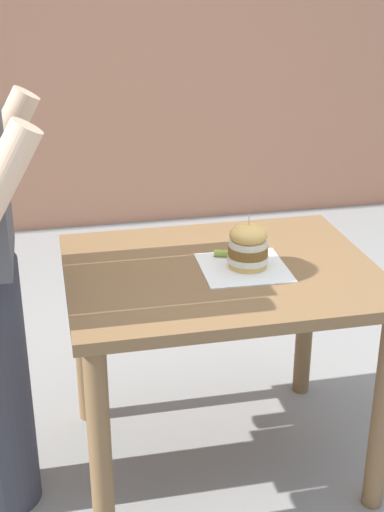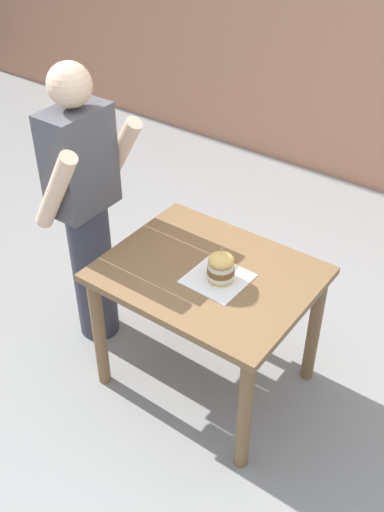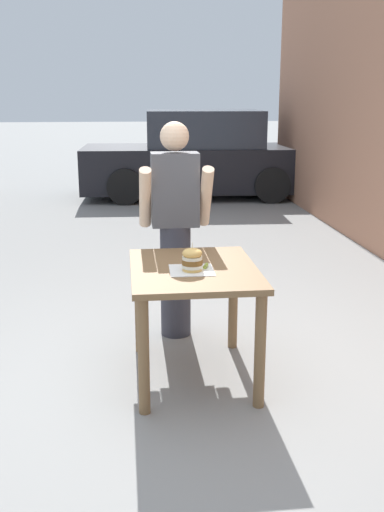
% 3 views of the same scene
% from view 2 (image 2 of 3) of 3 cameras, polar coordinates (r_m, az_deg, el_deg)
% --- Properties ---
extents(ground_plane, '(80.00, 80.00, 0.00)m').
position_cam_2_polar(ground_plane, '(3.51, 1.35, -11.48)').
color(ground_plane, gray).
extents(patio_table, '(0.83, 1.04, 0.78)m').
position_cam_2_polar(patio_table, '(3.06, 1.52, -3.45)').
color(patio_table, brown).
rests_on(patio_table, ground).
extents(serving_paper, '(0.29, 0.29, 0.00)m').
position_cam_2_polar(serving_paper, '(2.93, 2.46, -2.15)').
color(serving_paper, white).
rests_on(serving_paper, patio_table).
extents(sandwich, '(0.14, 0.14, 0.19)m').
position_cam_2_polar(sandwich, '(2.87, 2.77, -1.06)').
color(sandwich, '#E5B25B').
rests_on(sandwich, serving_paper).
extents(pickle_spear, '(0.05, 0.08, 0.02)m').
position_cam_2_polar(pickle_spear, '(3.00, 2.87, -0.70)').
color(pickle_spear, '#8EA83D').
rests_on(pickle_spear, serving_paper).
extents(diner_across_table, '(0.55, 0.35, 1.69)m').
position_cam_2_polar(diner_across_table, '(3.29, -10.08, 4.40)').
color(diner_across_table, '#33333D').
rests_on(diner_across_table, ground).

